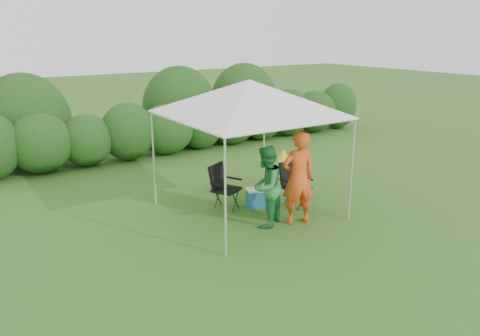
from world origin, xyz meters
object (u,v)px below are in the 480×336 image
canopy (249,98)px  chair_left (223,184)px  woman (266,187)px  man (298,178)px  cooler (257,198)px  chair_right (293,181)px

canopy → chair_left: (-0.35, 0.49, -1.91)m
chair_left → woman: (0.20, -1.30, 0.26)m
man → cooler: 1.42m
chair_right → cooler: size_ratio=1.69×
chair_right → chair_left: (-1.42, 0.70, 0.01)m
chair_left → woman: 1.34m
canopy → woman: (-0.14, -0.81, -1.64)m
chair_left → man: man is taller
canopy → chair_right: size_ratio=3.18×
chair_right → man: bearing=-124.8°
chair_right → woman: (-1.21, -0.60, 0.27)m
canopy → chair_left: canopy is taller
canopy → cooler: canopy is taller
chair_left → canopy: bearing=-81.9°
chair_right → cooler: 0.88m
woman → cooler: size_ratio=2.84×
canopy → man: 1.90m
man → cooler: size_ratio=3.30×
cooler → chair_left: bearing=175.4°
cooler → man: bearing=-61.6°
chair_left → man: (0.82, -1.55, 0.40)m
canopy → cooler: 2.29m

